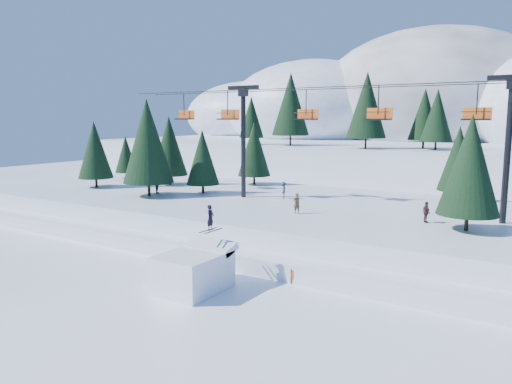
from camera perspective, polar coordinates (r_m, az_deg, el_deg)
The scene contains 10 objects.
ground at distance 28.22m, azimuth -6.62°, elevation -12.05°, with size 160.00×160.00×0.00m, color white.
mid_shelf at distance 42.84m, azimuth 8.66°, elevation -3.23°, with size 70.00×22.00×2.50m, color white.
berm at distance 34.32m, azimuth 1.84°, elevation -7.29°, with size 70.00×6.00×1.10m, color white.
mountain_ridge at distance 96.35m, azimuth 19.40°, elevation 7.87°, with size 119.00×60.00×26.46m.
jump_kicker at distance 29.28m, azimuth -7.09°, elevation -8.84°, with size 3.21×4.41×4.78m.
chairlift at distance 41.42m, azimuth 10.90°, elevation 7.57°, with size 46.00×3.21×10.28m.
conifer_stand at distance 41.68m, azimuth 12.59°, elevation 4.07°, with size 62.69×16.85×9.17m.
distant_skiers at distance 42.33m, azimuth 9.95°, elevation -0.54°, with size 33.73×10.30×1.83m.
banner_near at distance 30.04m, azimuth 6.67°, elevation -9.67°, with size 2.78×0.74×0.90m.
banner_far at distance 29.71m, azimuth 13.85°, elevation -10.08°, with size 2.83×0.46×0.90m.
Camera 1 is at (16.71, -20.49, 9.87)m, focal length 35.00 mm.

